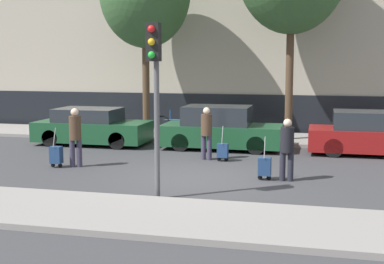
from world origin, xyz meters
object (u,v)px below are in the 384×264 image
(pedestrian_center, at_px, (206,130))
(trolley_right, at_px, (265,167))
(parked_car_1, at_px, (221,129))
(trolley_center, at_px, (223,151))
(parked_car_0, at_px, (92,127))
(parked_car_2, at_px, (373,135))
(traffic_light, at_px, (155,75))
(parked_bicycle, at_px, (175,125))
(pedestrian_left, at_px, (75,134))
(trolley_left, at_px, (56,155))
(pedestrian_right, at_px, (287,146))

(pedestrian_center, bearing_deg, trolley_right, 144.50)
(parked_car_1, distance_m, trolley_center, 2.29)
(parked_car_1, relative_size, trolley_right, 3.65)
(parked_car_0, relative_size, parked_car_2, 0.98)
(traffic_light, xyz_separation_m, parked_bicycle, (-2.17, 9.44, -2.23))
(parked_car_1, height_order, pedestrian_left, pedestrian_left)
(trolley_right, distance_m, traffic_light, 4.06)
(trolley_right, distance_m, parked_bicycle, 8.14)
(parked_car_1, xyz_separation_m, pedestrian_left, (-3.45, -4.05, 0.28))
(trolley_center, height_order, trolley_right, trolley_right)
(parked_car_0, xyz_separation_m, trolley_left, (0.75, -4.13, -0.27))
(parked_car_2, relative_size, trolley_left, 3.62)
(pedestrian_left, height_order, traffic_light, traffic_light)
(pedestrian_right, distance_m, trolley_right, 0.78)
(trolley_center, bearing_deg, pedestrian_left, -154.86)
(pedestrian_right, bearing_deg, parked_car_2, 58.61)
(parked_car_2, distance_m, trolley_right, 5.41)
(parked_car_1, height_order, parked_car_2, parked_car_1)
(trolley_right, xyz_separation_m, traffic_light, (-2.11, -2.52, 2.37))
(trolley_center, distance_m, parked_bicycle, 5.43)
(traffic_light, bearing_deg, parked_car_1, 88.91)
(pedestrian_center, relative_size, trolley_center, 1.50)
(parked_car_0, height_order, parked_car_1, parked_car_1)
(parked_car_1, height_order, traffic_light, traffic_light)
(parked_car_0, height_order, trolley_center, parked_car_0)
(parked_car_2, height_order, trolley_right, parked_car_2)
(parked_car_1, distance_m, pedestrian_right, 5.11)
(pedestrian_left, xyz_separation_m, trolley_center, (3.93, 1.84, -0.63))
(parked_car_2, xyz_separation_m, trolley_right, (-3.01, -4.48, -0.31))
(parked_bicycle, bearing_deg, parked_car_0, -133.22)
(trolley_left, bearing_deg, parked_car_2, 25.47)
(parked_car_1, distance_m, parked_car_2, 4.99)
(pedestrian_right, distance_m, traffic_light, 4.11)
(pedestrian_left, xyz_separation_m, pedestrian_right, (5.98, -0.39, -0.07))
(trolley_left, distance_m, trolley_right, 5.95)
(trolley_center, relative_size, trolley_right, 0.96)
(parked_car_2, distance_m, pedestrian_center, 5.47)
(parked_car_0, distance_m, pedestrian_center, 5.07)
(pedestrian_left, relative_size, trolley_left, 1.48)
(pedestrian_left, height_order, trolley_left, pedestrian_left)
(traffic_light, bearing_deg, parked_bicycle, 102.98)
(parked_car_2, distance_m, parked_bicycle, 7.70)
(pedestrian_left, distance_m, trolley_center, 4.39)
(trolley_right, bearing_deg, trolley_center, 123.58)
(parked_car_1, xyz_separation_m, pedestrian_right, (2.53, -4.44, 0.21))
(parked_car_2, distance_m, trolley_center, 5.04)
(trolley_center, distance_m, trolley_right, 2.71)
(trolley_left, xyz_separation_m, pedestrian_right, (6.49, -0.19, 0.53))
(pedestrian_center, relative_size, trolley_right, 1.44)
(pedestrian_left, relative_size, traffic_light, 0.44)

